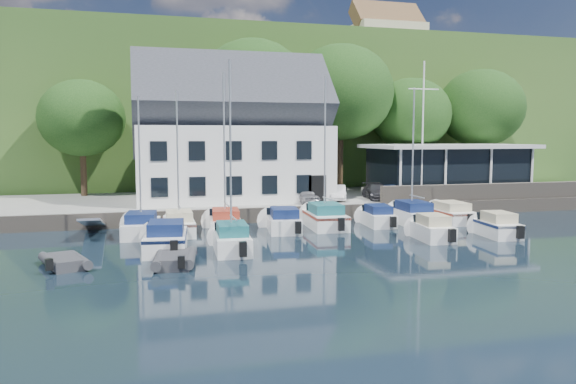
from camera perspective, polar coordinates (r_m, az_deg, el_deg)
name	(u,v)px	position (r m, az deg, el deg)	size (l,w,h in m)	color
ground	(421,250)	(29.58, 13.35, -5.72)	(180.00, 180.00, 0.00)	black
quay	(316,202)	(45.46, 2.82, -0.98)	(60.00, 13.00, 1.00)	gray
quay_face	(344,212)	(39.37, 5.73, -2.04)	(60.00, 0.30, 1.00)	#665D51
hillside	(228,122)	(88.58, -6.12, 7.09)	(160.00, 75.00, 16.00)	#274B1C
field_patch	(266,76)	(98.49, -2.22, 11.73)	(50.00, 30.00, 0.30)	#525D2E
farmhouse	(386,38)	(86.57, 9.97, 15.13)	(10.40, 7.00, 8.20)	beige
harbor_building	(231,142)	(42.52, -5.78, 5.09)	(14.40, 8.20, 8.70)	white
club_pavilion	(447,169)	(48.44, 15.88, 2.25)	(13.20, 7.20, 4.10)	black
seawall	(491,191)	(45.25, 19.91, 0.05)	(18.00, 0.50, 1.20)	#665D51
gangway	(93,235)	(35.03, -19.18, -4.11)	(1.20, 6.00, 1.40)	silver
car_silver	(306,195)	(40.30, 1.80, -0.32)	(1.32, 3.27, 1.11)	#A4A3A8
car_white	(337,193)	(42.06, 5.03, -0.07)	(1.20, 3.45, 1.14)	silver
car_dgrey	(377,191)	(43.33, 8.99, 0.07)	(1.64, 4.03, 1.17)	#2C2C31
car_blue	(394,191)	(43.34, 10.73, 0.05)	(1.37, 3.47, 1.19)	navy
flagpole	(423,131)	(43.80, 13.52, 6.07)	(2.49, 0.20, 10.37)	white
tree_0	(82,138)	(47.78, -20.17, 5.17)	(6.78, 6.78, 9.27)	black
tree_2	(253,116)	(47.77, -3.56, 7.68)	(9.44, 9.44, 12.90)	black
tree_3	(341,118)	(50.45, 5.37, 7.54)	(9.41, 9.41, 12.86)	black
tree_4	(411,133)	(53.51, 12.34, 5.87)	(7.42, 7.42, 10.14)	black
tree_5	(480,128)	(56.77, 18.94, 6.17)	(8.13, 8.13, 11.11)	black
boat_r1_0	(140,162)	(33.32, -14.84, 2.96)	(2.10, 5.96, 8.60)	white
boat_r1_1	(178,162)	(33.47, -11.14, 3.06)	(1.91, 5.81, 8.59)	white
boat_r1_2	(224,160)	(33.71, -6.48, 3.26)	(2.00, 6.24, 8.73)	white
boat_r1_3	(283,219)	(34.23, -0.47, -2.79)	(2.02, 5.66, 1.45)	white
boat_r1_4	(325,152)	(35.27, 3.76, 4.04)	(2.26, 6.69, 9.53)	white
boat_r1_5	(377,215)	(36.89, 9.04, -2.31)	(1.72, 5.18, 1.36)	white
boat_r1_6	(413,153)	(37.54, 12.57, 3.90)	(2.10, 6.60, 9.39)	white
boat_r1_7	(450,212)	(39.44, 16.09, -1.93)	(2.07, 6.27, 1.39)	white
boat_r2_0	(166,236)	(28.79, -12.30, -4.42)	(2.18, 5.97, 1.57)	white
boat_r2_1	(231,162)	(27.99, -5.86, 3.01)	(1.84, 6.03, 8.95)	white
boat_r2_3	(431,227)	(32.41, 14.35, -3.45)	(1.70, 4.88, 1.44)	white
boat_r2_4	(496,224)	(34.59, 20.40, -3.07)	(1.74, 4.88, 1.44)	white
dinghy_0	(65,260)	(26.82, -21.75, -6.40)	(1.75, 2.91, 0.68)	#333438
dinghy_1	(175,257)	(25.75, -11.46, -6.54)	(1.90, 3.16, 0.74)	#333438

